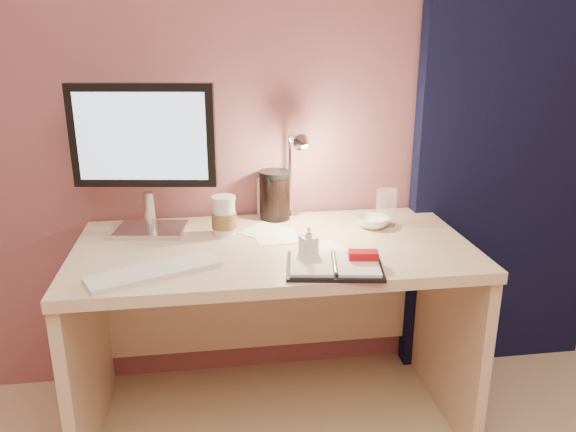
{
  "coord_description": "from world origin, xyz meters",
  "views": [
    {
      "loc": [
        -0.21,
        -0.47,
        1.45
      ],
      "look_at": [
        0.04,
        1.33,
        0.85
      ],
      "focal_mm": 35.0,
      "sensor_mm": 36.0,
      "label": 1
    }
  ],
  "objects": [
    {
      "name": "paper_b",
      "position": [
        0.02,
        1.45,
        0.73
      ],
      "size": [
        0.17,
        0.17,
        0.0
      ],
      "primitive_type": "cube",
      "rotation": [
        0.0,
        0.0,
        0.1
      ],
      "color": "white",
      "rests_on": "desk"
    },
    {
      "name": "bowl",
      "position": [
        0.4,
        1.51,
        0.75
      ],
      "size": [
        0.13,
        0.13,
        0.04
      ],
      "primitive_type": "imported",
      "rotation": [
        0.0,
        0.0,
        -0.04
      ],
      "color": "white",
      "rests_on": "desk"
    },
    {
      "name": "desk_lamp",
      "position": [
        0.08,
        1.6,
        0.95
      ],
      "size": [
        0.11,
        0.22,
        0.36
      ],
      "rotation": [
        0.0,
        0.0,
        0.22
      ],
      "color": "silver",
      "rests_on": "desk"
    },
    {
      "name": "clear_cup",
      "position": [
        0.46,
        1.53,
        0.8
      ],
      "size": [
        0.08,
        0.08,
        0.14
      ],
      "primitive_type": "cylinder",
      "color": "white",
      "rests_on": "desk"
    },
    {
      "name": "product_box",
      "position": [
        0.03,
        1.69,
        0.81
      ],
      "size": [
        0.13,
        0.11,
        0.16
      ],
      "primitive_type": "cube",
      "rotation": [
        0.0,
        0.0,
        0.31
      ],
      "color": "#B9B9B4",
      "rests_on": "desk"
    },
    {
      "name": "keyboard",
      "position": [
        -0.4,
        1.18,
        0.74
      ],
      "size": [
        0.43,
        0.28,
        0.02
      ],
      "primitive_type": "cube",
      "rotation": [
        0.0,
        0.0,
        0.42
      ],
      "color": "silver",
      "rests_on": "desk"
    },
    {
      "name": "planner",
      "position": [
        0.18,
        1.14,
        0.74
      ],
      "size": [
        0.33,
        0.27,
        0.05
      ],
      "rotation": [
        0.0,
        0.0,
        -0.16
      ],
      "color": "black",
      "rests_on": "desk"
    },
    {
      "name": "desk",
      "position": [
        0.0,
        1.45,
        0.5
      ],
      "size": [
        1.4,
        0.7,
        0.73
      ],
      "color": "beige",
      "rests_on": "ground"
    },
    {
      "name": "dark_jar",
      "position": [
        0.04,
        1.67,
        0.82
      ],
      "size": [
        0.12,
        0.12,
        0.17
      ],
      "primitive_type": "cylinder",
      "color": "black",
      "rests_on": "desk"
    },
    {
      "name": "coffee_cup",
      "position": [
        -0.17,
        1.5,
        0.8
      ],
      "size": [
        0.09,
        0.09,
        0.15
      ],
      "color": "silver",
      "rests_on": "desk"
    },
    {
      "name": "lotion_bottle",
      "position": [
        0.1,
        1.24,
        0.79
      ],
      "size": [
        0.06,
        0.07,
        0.11
      ],
      "primitive_type": "imported",
      "rotation": [
        0.0,
        0.0,
        0.31
      ],
      "color": "silver",
      "rests_on": "desk"
    },
    {
      "name": "paper_a",
      "position": [
        0.17,
        1.31,
        0.73
      ],
      "size": [
        0.17,
        0.17,
        0.0
      ],
      "primitive_type": "cube",
      "rotation": [
        0.0,
        0.0,
        0.46
      ],
      "color": "white",
      "rests_on": "desk"
    },
    {
      "name": "paper_c",
      "position": [
        -0.01,
        1.51,
        0.73
      ],
      "size": [
        0.23,
        0.23,
        0.0
      ],
      "primitive_type": "cube",
      "rotation": [
        0.0,
        0.0,
        0.82
      ],
      "color": "white",
      "rests_on": "desk"
    },
    {
      "name": "room",
      "position": [
        0.95,
        1.69,
        1.14
      ],
      "size": [
        3.5,
        3.5,
        3.5
      ],
      "color": "#C6B28E",
      "rests_on": "ground"
    },
    {
      "name": "monitor",
      "position": [
        -0.44,
        1.57,
        1.06
      ],
      "size": [
        0.52,
        0.22,
        0.55
      ],
      "rotation": [
        0.0,
        0.0,
        -0.15
      ],
      "color": "silver",
      "rests_on": "desk"
    }
  ]
}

